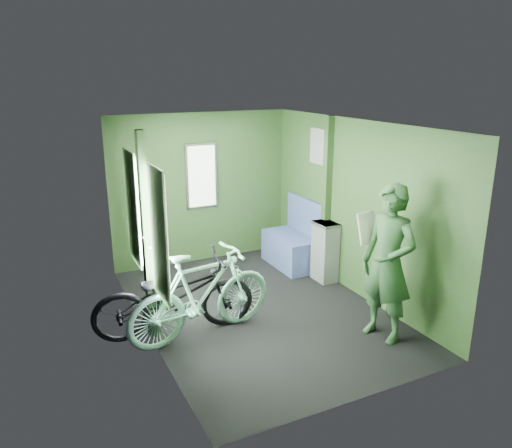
{
  "coord_description": "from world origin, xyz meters",
  "views": [
    {
      "loc": [
        -2.54,
        -5.07,
        2.84
      ],
      "look_at": [
        0.0,
        0.1,
        1.1
      ],
      "focal_mm": 35.0,
      "sensor_mm": 36.0,
      "label": 1
    }
  ],
  "objects_px": {
    "bicycle_black": "(177,334)",
    "passenger": "(388,264)",
    "bicycle_mint": "(204,337)",
    "bench_seat": "(293,246)",
    "waste_box": "(325,252)"
  },
  "relations": [
    {
      "from": "bicycle_mint",
      "to": "passenger",
      "type": "distance_m",
      "value": 2.2
    },
    {
      "from": "bicycle_black",
      "to": "waste_box",
      "type": "height_order",
      "value": "waste_box"
    },
    {
      "from": "passenger",
      "to": "waste_box",
      "type": "xyz_separation_m",
      "value": [
        0.31,
        1.64,
        -0.45
      ]
    },
    {
      "from": "bicycle_mint",
      "to": "bench_seat",
      "type": "bearing_deg",
      "value": -62.25
    },
    {
      "from": "bench_seat",
      "to": "bicycle_black",
      "type": "bearing_deg",
      "value": -150.57
    },
    {
      "from": "bicycle_mint",
      "to": "bench_seat",
      "type": "relative_size",
      "value": 1.7
    },
    {
      "from": "bicycle_black",
      "to": "passenger",
      "type": "distance_m",
      "value": 2.49
    },
    {
      "from": "bicycle_black",
      "to": "waste_box",
      "type": "xyz_separation_m",
      "value": [
        2.38,
        0.58,
        0.43
      ]
    },
    {
      "from": "bicycle_black",
      "to": "passenger",
      "type": "xyz_separation_m",
      "value": [
        2.07,
        -1.06,
        0.88
      ]
    },
    {
      "from": "passenger",
      "to": "bench_seat",
      "type": "relative_size",
      "value": 1.7
    },
    {
      "from": "bicycle_mint",
      "to": "bench_seat",
      "type": "xyz_separation_m",
      "value": [
        2.01,
        1.47,
        0.31
      ]
    },
    {
      "from": "bicycle_mint",
      "to": "waste_box",
      "type": "relative_size",
      "value": 2.05
    },
    {
      "from": "passenger",
      "to": "bench_seat",
      "type": "bearing_deg",
      "value": 160.21
    },
    {
      "from": "bicycle_black",
      "to": "bicycle_mint",
      "type": "xyz_separation_m",
      "value": [
        0.25,
        -0.2,
        0.0
      ]
    },
    {
      "from": "passenger",
      "to": "bench_seat",
      "type": "xyz_separation_m",
      "value": [
        0.2,
        2.34,
        -0.57
      ]
    }
  ]
}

